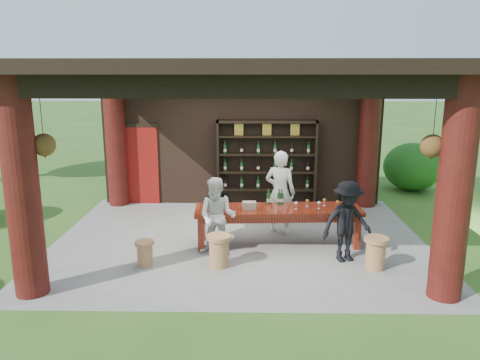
{
  "coord_description": "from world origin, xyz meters",
  "views": [
    {
      "loc": [
        0.18,
        -8.98,
        3.35
      ],
      "look_at": [
        0.0,
        0.4,
        1.15
      ],
      "focal_mm": 35.0,
      "sensor_mm": 36.0,
      "label": 1
    }
  ],
  "objects_px": {
    "wine_shelf": "(266,164)",
    "stool_far_left": "(145,253)",
    "stool_near_right": "(376,252)",
    "tasting_table": "(278,214)",
    "guest_woman": "(218,217)",
    "host": "(280,192)",
    "stool_near_left": "(219,250)",
    "guest_man": "(347,222)",
    "napkin_basket": "(249,205)"
  },
  "relations": [
    {
      "from": "wine_shelf",
      "to": "stool_near_right",
      "type": "relative_size",
      "value": 4.4
    },
    {
      "from": "stool_near_left",
      "to": "napkin_basket",
      "type": "bearing_deg",
      "value": 62.3
    },
    {
      "from": "stool_far_left",
      "to": "guest_woman",
      "type": "height_order",
      "value": "guest_woman"
    },
    {
      "from": "wine_shelf",
      "to": "guest_woman",
      "type": "distance_m",
      "value": 3.4
    },
    {
      "from": "stool_far_left",
      "to": "wine_shelf",
      "type": "bearing_deg",
      "value": 59.14
    },
    {
      "from": "guest_woman",
      "to": "stool_near_left",
      "type": "bearing_deg",
      "value": -72.21
    },
    {
      "from": "stool_near_left",
      "to": "stool_far_left",
      "type": "distance_m",
      "value": 1.3
    },
    {
      "from": "stool_near_right",
      "to": "wine_shelf",
      "type": "bearing_deg",
      "value": 114.63
    },
    {
      "from": "stool_near_left",
      "to": "guest_woman",
      "type": "bearing_deg",
      "value": 95.9
    },
    {
      "from": "wine_shelf",
      "to": "guest_man",
      "type": "distance_m",
      "value": 3.74
    },
    {
      "from": "stool_near_left",
      "to": "stool_far_left",
      "type": "bearing_deg",
      "value": 179.71
    },
    {
      "from": "stool_near_right",
      "to": "guest_man",
      "type": "relative_size",
      "value": 0.38
    },
    {
      "from": "stool_near_left",
      "to": "guest_man",
      "type": "bearing_deg",
      "value": 7.49
    },
    {
      "from": "wine_shelf",
      "to": "stool_far_left",
      "type": "xyz_separation_m",
      "value": [
        -2.26,
        -3.78,
        -0.85
      ]
    },
    {
      "from": "stool_near_right",
      "to": "guest_man",
      "type": "distance_m",
      "value": 0.71
    },
    {
      "from": "wine_shelf",
      "to": "stool_near_left",
      "type": "height_order",
      "value": "wine_shelf"
    },
    {
      "from": "host",
      "to": "guest_man",
      "type": "height_order",
      "value": "host"
    },
    {
      "from": "guest_man",
      "to": "host",
      "type": "bearing_deg",
      "value": 108.17
    },
    {
      "from": "stool_near_right",
      "to": "guest_man",
      "type": "height_order",
      "value": "guest_man"
    },
    {
      "from": "wine_shelf",
      "to": "guest_woman",
      "type": "relative_size",
      "value": 1.69
    },
    {
      "from": "host",
      "to": "wine_shelf",
      "type": "bearing_deg",
      "value": -63.74
    },
    {
      "from": "stool_near_right",
      "to": "guest_woman",
      "type": "relative_size",
      "value": 0.38
    },
    {
      "from": "host",
      "to": "napkin_basket",
      "type": "distance_m",
      "value": 1.02
    },
    {
      "from": "tasting_table",
      "to": "napkin_basket",
      "type": "xyz_separation_m",
      "value": [
        -0.56,
        -0.08,
        0.19
      ]
    },
    {
      "from": "stool_near_right",
      "to": "napkin_basket",
      "type": "xyz_separation_m",
      "value": [
        -2.18,
        1.04,
        0.52
      ]
    },
    {
      "from": "stool_near_right",
      "to": "tasting_table",
      "type": "bearing_deg",
      "value": 145.38
    },
    {
      "from": "wine_shelf",
      "to": "host",
      "type": "height_order",
      "value": "wine_shelf"
    },
    {
      "from": "host",
      "to": "stool_near_left",
      "type": "bearing_deg",
      "value": 76.93
    },
    {
      "from": "wine_shelf",
      "to": "stool_near_right",
      "type": "xyz_separation_m",
      "value": [
        1.75,
        -3.82,
        -0.79
      ]
    },
    {
      "from": "stool_far_left",
      "to": "stool_near_left",
      "type": "bearing_deg",
      "value": -0.29
    },
    {
      "from": "stool_far_left",
      "to": "host",
      "type": "height_order",
      "value": "host"
    },
    {
      "from": "stool_near_left",
      "to": "stool_near_right",
      "type": "height_order",
      "value": "stool_near_left"
    },
    {
      "from": "stool_near_left",
      "to": "guest_woman",
      "type": "height_order",
      "value": "guest_woman"
    },
    {
      "from": "tasting_table",
      "to": "guest_woman",
      "type": "xyz_separation_m",
      "value": [
        -1.14,
        -0.52,
        0.1
      ]
    },
    {
      "from": "stool_far_left",
      "to": "guest_woman",
      "type": "bearing_deg",
      "value": 24.03
    },
    {
      "from": "stool_near_right",
      "to": "guest_woman",
      "type": "height_order",
      "value": "guest_woman"
    },
    {
      "from": "guest_man",
      "to": "tasting_table",
      "type": "bearing_deg",
      "value": 128.17
    },
    {
      "from": "stool_far_left",
      "to": "guest_man",
      "type": "distance_m",
      "value": 3.61
    },
    {
      "from": "tasting_table",
      "to": "stool_far_left",
      "type": "distance_m",
      "value": 2.65
    },
    {
      "from": "guest_woman",
      "to": "napkin_basket",
      "type": "bearing_deg",
      "value": 48.92
    },
    {
      "from": "wine_shelf",
      "to": "stool_near_left",
      "type": "distance_m",
      "value": 3.99
    },
    {
      "from": "tasting_table",
      "to": "stool_near_right",
      "type": "xyz_separation_m",
      "value": [
        1.62,
        -1.12,
        -0.33
      ]
    },
    {
      "from": "guest_woman",
      "to": "guest_man",
      "type": "relative_size",
      "value": 0.99
    },
    {
      "from": "tasting_table",
      "to": "host",
      "type": "height_order",
      "value": "host"
    },
    {
      "from": "tasting_table",
      "to": "stool_far_left",
      "type": "height_order",
      "value": "tasting_table"
    },
    {
      "from": "guest_woman",
      "to": "stool_far_left",
      "type": "bearing_deg",
      "value": -144.08
    },
    {
      "from": "guest_woman",
      "to": "tasting_table",
      "type": "bearing_deg",
      "value": 36.43
    },
    {
      "from": "guest_man",
      "to": "napkin_basket",
      "type": "relative_size",
      "value": 5.66
    },
    {
      "from": "stool_far_left",
      "to": "guest_man",
      "type": "bearing_deg",
      "value": 4.66
    },
    {
      "from": "tasting_table",
      "to": "guest_woman",
      "type": "bearing_deg",
      "value": -155.46
    }
  ]
}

